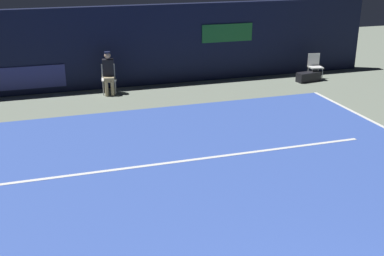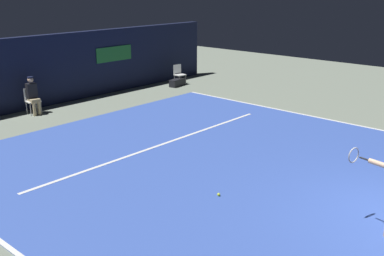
# 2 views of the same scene
# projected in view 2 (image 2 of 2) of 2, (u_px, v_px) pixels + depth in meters

# --- Properties ---
(ground_plane) EXTENTS (34.20, 34.20, 0.00)m
(ground_plane) POSITION_uv_depth(u_px,v_px,m) (218.00, 163.00, 11.78)
(ground_plane) COLOR gray
(court_surface) EXTENTS (11.13, 11.69, 0.01)m
(court_surface) POSITION_uv_depth(u_px,v_px,m) (218.00, 163.00, 11.78)
(court_surface) COLOR #3856B2
(court_surface) RESTS_ON ground
(line_sideline_left) EXTENTS (0.10, 11.69, 0.01)m
(line_sideline_left) POSITION_uv_depth(u_px,v_px,m) (320.00, 118.00, 15.70)
(line_sideline_left) COLOR white
(line_sideline_left) RESTS_ON court_surface
(line_sideline_right) EXTENTS (0.10, 11.69, 0.01)m
(line_sideline_right) POSITION_uv_depth(u_px,v_px,m) (14.00, 252.00, 7.86)
(line_sideline_right) COLOR white
(line_sideline_right) RESTS_ON court_surface
(line_service) EXTENTS (8.68, 0.10, 0.01)m
(line_service) POSITION_uv_depth(u_px,v_px,m) (162.00, 145.00, 13.08)
(line_service) COLOR white
(line_service) RESTS_ON court_surface
(back_wall) EXTENTS (17.36, 0.33, 2.60)m
(back_wall) POSITION_uv_depth(u_px,v_px,m) (36.00, 72.00, 16.80)
(back_wall) COLOR #141933
(back_wall) RESTS_ON ground
(line_judge_on_chair) EXTENTS (0.48, 0.56, 1.32)m
(line_judge_on_chair) POSITION_uv_depth(u_px,v_px,m) (33.00, 95.00, 16.00)
(line_judge_on_chair) COLOR white
(line_judge_on_chair) RESTS_ON ground
(courtside_chair_near) EXTENTS (0.49, 0.46, 0.88)m
(courtside_chair_near) POSITION_uv_depth(u_px,v_px,m) (179.00, 73.00, 20.87)
(courtside_chair_near) COLOR white
(courtside_chair_near) RESTS_ON ground
(tennis_ball) EXTENTS (0.07, 0.07, 0.07)m
(tennis_ball) POSITION_uv_depth(u_px,v_px,m) (219.00, 194.00, 9.91)
(tennis_ball) COLOR #CCE033
(tennis_ball) RESTS_ON court_surface
(equipment_bag) EXTENTS (0.88, 0.44, 0.32)m
(equipment_bag) POSITION_uv_depth(u_px,v_px,m) (177.00, 82.00, 20.59)
(equipment_bag) COLOR black
(equipment_bag) RESTS_ON ground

